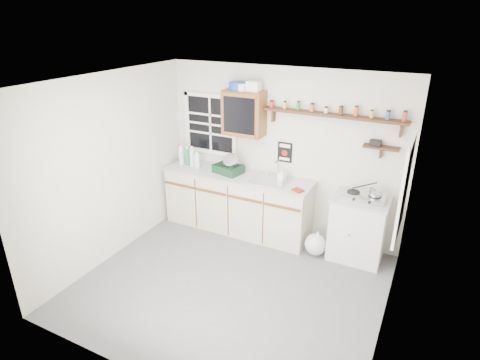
% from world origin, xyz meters
% --- Properties ---
extents(room, '(3.64, 3.24, 2.54)m').
position_xyz_m(room, '(0.00, 0.00, 1.25)').
color(room, '#565659').
rests_on(room, ground).
extents(main_cabinet, '(2.31, 0.63, 0.92)m').
position_xyz_m(main_cabinet, '(-0.58, 1.30, 0.46)').
color(main_cabinet, beige).
rests_on(main_cabinet, floor).
extents(right_cabinet, '(0.73, 0.57, 0.91)m').
position_xyz_m(right_cabinet, '(1.25, 1.32, 0.46)').
color(right_cabinet, silver).
rests_on(right_cabinet, floor).
extents(sink, '(0.52, 0.44, 0.29)m').
position_xyz_m(sink, '(-0.05, 1.30, 0.93)').
color(sink, '#B1B1B6').
rests_on(sink, main_cabinet).
extents(upper_cabinet, '(0.60, 0.32, 0.65)m').
position_xyz_m(upper_cabinet, '(-0.55, 1.44, 1.82)').
color(upper_cabinet, brown).
rests_on(upper_cabinet, wall_back).
extents(upper_cabinet_clutter, '(0.47, 0.24, 0.14)m').
position_xyz_m(upper_cabinet_clutter, '(-0.56, 1.44, 2.21)').
color(upper_cabinet_clutter, '#163995').
rests_on(upper_cabinet_clutter, upper_cabinet).
extents(spice_shelf, '(1.91, 0.18, 0.35)m').
position_xyz_m(spice_shelf, '(0.74, 1.51, 1.93)').
color(spice_shelf, black).
rests_on(spice_shelf, wall_back).
extents(secondary_shelf, '(0.45, 0.16, 0.24)m').
position_xyz_m(secondary_shelf, '(1.36, 1.52, 1.58)').
color(secondary_shelf, black).
rests_on(secondary_shelf, wall_back).
extents(warning_sign, '(0.22, 0.02, 0.30)m').
position_xyz_m(warning_sign, '(0.05, 1.59, 1.28)').
color(warning_sign, black).
rests_on(warning_sign, wall_back).
extents(window_back, '(0.93, 0.03, 0.98)m').
position_xyz_m(window_back, '(-1.20, 1.59, 1.55)').
color(window_back, black).
rests_on(window_back, wall_back).
extents(window_right, '(0.03, 0.78, 1.08)m').
position_xyz_m(window_right, '(1.79, 0.55, 1.45)').
color(window_right, black).
rests_on(window_right, wall_back).
extents(water_bottles, '(0.38, 0.13, 0.32)m').
position_xyz_m(water_bottles, '(-1.43, 1.29, 1.06)').
color(water_bottles, silver).
rests_on(water_bottles, main_cabinet).
extents(dish_rack, '(0.47, 0.39, 0.31)m').
position_xyz_m(dish_rack, '(-0.72, 1.30, 1.02)').
color(dish_rack, black).
rests_on(dish_rack, main_cabinet).
extents(soap_bottle, '(0.10, 0.10, 0.19)m').
position_xyz_m(soap_bottle, '(0.10, 1.36, 1.01)').
color(soap_bottle, silver).
rests_on(soap_bottle, main_cabinet).
extents(rag, '(0.18, 0.17, 0.02)m').
position_xyz_m(rag, '(0.43, 1.13, 0.93)').
color(rag, maroon).
rests_on(rag, main_cabinet).
extents(hotplate, '(0.55, 0.30, 0.08)m').
position_xyz_m(hotplate, '(1.27, 1.31, 0.95)').
color(hotplate, '#B1B1B6').
rests_on(hotplate, right_cabinet).
extents(saucepan, '(0.39, 0.17, 0.17)m').
position_xyz_m(saucepan, '(1.41, 1.31, 1.03)').
color(saucepan, '#B1B1B6').
rests_on(saucepan, hotplate).
extents(trash_bag, '(0.36, 0.32, 0.41)m').
position_xyz_m(trash_bag, '(0.74, 1.11, 0.17)').
color(trash_bag, silver).
rests_on(trash_bag, floor).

